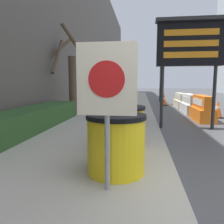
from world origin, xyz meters
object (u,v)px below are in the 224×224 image
Objects in this scene: traffic_cone_mid at (164,99)px; traffic_cone_near at (218,109)px; warning_sign at (107,89)px; barrel_drum_foreground at (116,143)px; jersey_barrier_orange_near at (202,110)px; traffic_cone_far at (175,99)px; barrel_drum_middle at (123,128)px; jersey_barrier_cream at (180,101)px; traffic_light_near_curb at (161,62)px; message_board at (190,45)px; jersey_barrier_white at (189,105)px.

traffic_cone_near is at bearing -71.02° from traffic_cone_mid.
traffic_cone_mid is at bearing 108.98° from traffic_cone_near.
warning_sign is 7.64m from traffic_cone_near.
barrel_drum_foreground is 11.14m from traffic_cone_mid.
traffic_cone_far is (-0.06, 6.06, -0.02)m from jersey_barrier_orange_near.
barrel_drum_middle is 10.07m from traffic_cone_mid.
traffic_light_near_curb is (-0.87, 3.50, 2.54)m from jersey_barrier_cream.
traffic_light_near_curb reaches higher than message_board.
jersey_barrier_white is 3.88m from traffic_cone_far.
warning_sign is at bearing -103.95° from jersey_barrier_cream.
traffic_cone_mid is (1.74, 11.01, -0.18)m from barrel_drum_foreground.
traffic_cone_near is 5.41m from traffic_cone_far.
jersey_barrier_orange_near is (0.87, 1.60, -2.08)m from message_board.
barrel_drum_middle reaches higher than jersey_barrier_white.
traffic_light_near_curb is (-0.02, 2.56, 2.52)m from traffic_cone_mid.
traffic_cone_mid is 0.97× the size of traffic_cone_far.
traffic_cone_near is at bearing -61.41° from jersey_barrier_white.
traffic_cone_mid reaches higher than traffic_cone_near.
message_board is (1.72, 3.91, 1.94)m from barrel_drum_foreground.
traffic_light_near_curb is (1.76, 14.10, 1.58)m from warning_sign.
traffic_cone_far is 0.20× the size of traffic_light_near_curb.
barrel_drum_middle reaches higher than jersey_barrier_orange_near.
jersey_barrier_white is at bearing -90.00° from jersey_barrier_cream.
jersey_barrier_orange_near is 0.43× the size of traffic_light_near_curb.
barrel_drum_middle is at bearing 88.36° from warning_sign.
barrel_drum_middle is 1.04× the size of traffic_cone_far.
traffic_cone_far reaches higher than traffic_cone_mid.
barrel_drum_middle is at bearing -106.06° from jersey_barrier_cream.
jersey_barrier_orange_near is (2.59, 4.42, -0.14)m from barrel_drum_middle.
traffic_cone_far is (2.58, 12.10, -0.92)m from warning_sign.
jersey_barrier_white is at bearing 118.59° from traffic_cone_near.
traffic_cone_near is (0.79, -1.46, -0.03)m from jersey_barrier_white.
traffic_cone_mid is at bearing 132.03° from jersey_barrier_cream.
jersey_barrier_white is (0.87, 3.78, -2.11)m from message_board.
barrel_drum_middle reaches higher than traffic_cone_far.
traffic_cone_mid is (-0.85, 0.94, 0.02)m from jersey_barrier_cream.
warning_sign is at bearing -94.66° from barrel_drum_foreground.
jersey_barrier_orange_near is 1.08m from traffic_cone_near.
message_board is 9.67m from traffic_light_near_curb.
jersey_barrier_cream is at bearing 75.58° from barrel_drum_foreground.
warning_sign is 2.18× the size of traffic_cone_mid.
message_board is (1.76, 4.44, 1.18)m from warning_sign.
jersey_barrier_white reaches higher than traffic_cone_far.
jersey_barrier_white is (-0.00, 2.18, -0.03)m from jersey_barrier_orange_near.
traffic_cone_far is 3.31m from traffic_light_near_curb.
jersey_barrier_cream is (0.00, 2.38, -0.02)m from jersey_barrier_white.
jersey_barrier_cream is at bearing -47.97° from traffic_cone_mid.
traffic_light_near_curb is at bearing 103.92° from jersey_barrier_cream.
jersey_barrier_orange_near reaches higher than jersey_barrier_white.
traffic_cone_mid is (0.02, 7.10, -2.12)m from message_board.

